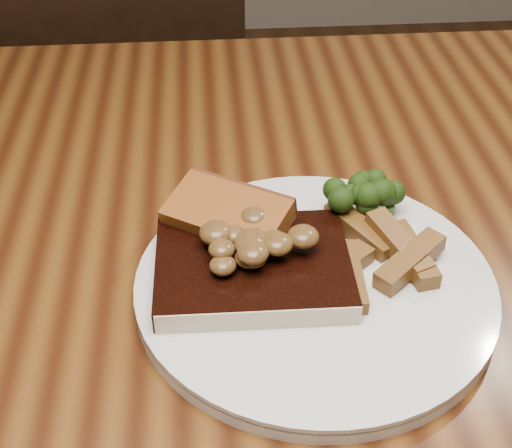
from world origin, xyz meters
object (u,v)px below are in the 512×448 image
(dining_table, at_px, (239,327))
(chair_far, at_px, (106,112))
(plate, at_px, (314,287))
(steak, at_px, (253,268))
(garlic_bread, at_px, (228,233))
(potato_wedges, at_px, (389,263))

(dining_table, bearing_deg, chair_far, 106.66)
(plate, height_order, steak, steak)
(dining_table, bearing_deg, steak, -77.64)
(chair_far, distance_m, steak, 0.78)
(garlic_bread, bearing_deg, dining_table, 32.59)
(plate, bearing_deg, chair_far, 109.81)
(steak, relative_size, garlic_bread, 1.54)
(garlic_bread, relative_size, potato_wedges, 1.07)
(plate, relative_size, garlic_bread, 2.90)
(steak, bearing_deg, plate, -7.76)
(plate, bearing_deg, dining_table, 137.78)
(dining_table, relative_size, plate, 5.51)
(dining_table, xyz_separation_m, chair_far, (-0.20, 0.66, -0.13))
(dining_table, height_order, chair_far, chair_far)
(plate, relative_size, steak, 1.88)
(chair_far, xyz_separation_m, potato_wedges, (0.32, -0.71, 0.25))
(plate, distance_m, garlic_bread, 0.09)
(steak, relative_size, potato_wedges, 1.65)
(dining_table, height_order, garlic_bread, garlic_bread)
(chair_far, xyz_separation_m, plate, (0.26, -0.72, 0.23))
(dining_table, distance_m, steak, 0.13)
(chair_far, distance_m, plate, 0.80)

